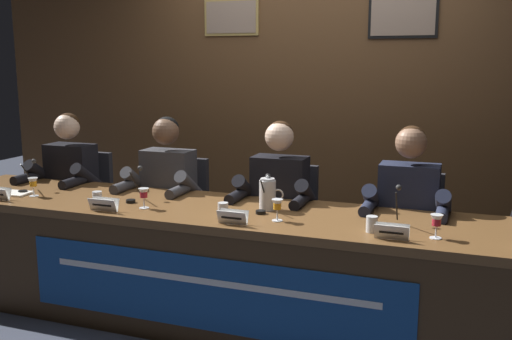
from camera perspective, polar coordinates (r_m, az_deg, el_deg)
name	(u,v)px	position (r m, az deg, el deg)	size (l,w,h in m)	color
ground_plane	(256,325)	(3.73, 0.00, -14.92)	(12.00, 12.00, 0.00)	#383D4C
wall_back_panelled	(314,100)	(4.63, 5.64, 6.80)	(5.68, 0.14, 2.60)	brown
conference_table	(249,252)	(3.44, -0.73, -7.98)	(4.48, 0.79, 0.73)	brown
chair_far_left	(83,211)	(4.83, -16.50, -3.88)	(0.44, 0.44, 0.90)	black
panelist_far_left	(65,182)	(4.62, -18.14, -1.12)	(0.51, 0.48, 1.22)	black
juice_glass_far_left	(33,183)	(4.11, -20.91, -1.23)	(0.06, 0.06, 0.12)	white
microphone_far_left	(27,181)	(4.26, -21.47, -1.03)	(0.06, 0.17, 0.22)	black
chair_left	(177,221)	(4.40, -7.68, -4.96)	(0.44, 0.44, 0.90)	black
panelist_left	(163,190)	(4.16, -9.04, -1.98)	(0.51, 0.48, 1.22)	black
nameplate_left	(104,205)	(3.59, -14.64, -3.28)	(0.18, 0.06, 0.08)	white
juice_glass_left	(144,194)	(3.59, -10.90, -2.36)	(0.06, 0.06, 0.12)	white
water_cup_left	(97,199)	(3.75, -15.22, -2.74)	(0.06, 0.06, 0.08)	silver
microphone_left	(134,190)	(3.79, -11.83, -1.90)	(0.06, 0.17, 0.22)	black
chair_center	(285,232)	(4.09, 2.81, -6.09)	(0.44, 0.44, 0.90)	black
panelist_center	(276,200)	(3.83, 1.96, -2.95)	(0.51, 0.48, 1.22)	black
nameplate_center	(233,217)	(3.20, -2.29, -4.62)	(0.17, 0.06, 0.08)	white
juice_glass_center	(277,206)	(3.26, 2.09, -3.52)	(0.06, 0.06, 0.12)	white
water_cup_center	(223,211)	(3.35, -3.23, -3.98)	(0.06, 0.06, 0.08)	silver
microphone_center	(263,200)	(3.44, 0.70, -2.93)	(0.06, 0.17, 0.22)	black
chair_right	(408,245)	(3.93, 14.61, -7.11)	(0.44, 0.44, 0.90)	black
panelist_right	(407,211)	(3.67, 14.49, -3.91)	(0.51, 0.48, 1.22)	black
nameplate_right	(392,232)	(3.01, 13.09, -5.89)	(0.17, 0.06, 0.08)	white
juice_glass_right	(437,222)	(3.07, 17.20, -4.86)	(0.06, 0.06, 0.12)	white
water_cup_right	(372,225)	(3.12, 11.22, -5.28)	(0.06, 0.06, 0.08)	silver
microphone_right	(396,214)	(3.23, 13.48, -4.15)	(0.06, 0.17, 0.22)	black
water_pitcher_central	(268,194)	(3.50, 1.16, -2.38)	(0.15, 0.10, 0.21)	silver
document_stack_far_left	(14,193)	(4.24, -22.54, -2.11)	(0.22, 0.17, 0.01)	white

